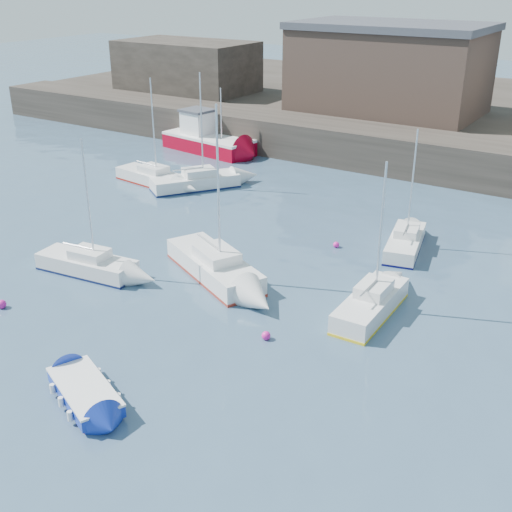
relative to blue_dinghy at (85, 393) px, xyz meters
The scene contains 16 objects.
water 0.59m from the blue_dinghy, 96.54° to the right, with size 220.00×220.00×0.00m, color #2D4760.
quay_wall 34.59m from the blue_dinghy, 90.08° to the left, with size 90.00×5.00×3.00m, color #28231E.
land_strip 52.58m from the blue_dinghy, 90.05° to the left, with size 90.00×32.00×2.80m, color #28231E.
warehouse 43.44m from the blue_dinghy, 98.09° to the left, with size 16.40×10.40×7.60m.
bldg_west 50.39m from the blue_dinghy, 124.01° to the left, with size 14.00×8.00×5.00m.
blue_dinghy is the anchor object (origin of this frame).
fishing_boat 35.85m from the blue_dinghy, 119.78° to the left, with size 8.83×4.33×5.61m.
sailboat_a 11.25m from the blue_dinghy, 135.85° to the left, with size 5.66×2.40×7.14m.
sailboat_b 11.39m from the blue_dinghy, 101.78° to the left, with size 7.19×5.05×8.92m.
sailboat_c 13.21m from the blue_dinghy, 62.51° to the left, with size 1.84×5.42×7.10m.
sailboat_e 26.44m from the blue_dinghy, 126.04° to the left, with size 6.17×2.65×7.69m.
sailboat_f 20.26m from the blue_dinghy, 76.53° to the left, with size 2.75×5.45×6.78m.
sailboat_h 25.22m from the blue_dinghy, 118.55° to the left, with size 5.25×6.37×8.15m.
buoy_near 9.13m from the blue_dinghy, 161.17° to the left, with size 0.43×0.43×0.43m, color #DB1A91.
buoy_mid 7.96m from the blue_dinghy, 66.01° to the left, with size 0.39×0.39×0.39m, color #DB1A91.
buoy_far 17.95m from the blue_dinghy, 85.80° to the left, with size 0.35×0.35×0.35m, color #DB1A91.
Camera 1 is at (15.71, -12.38, 14.44)m, focal length 45.00 mm.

